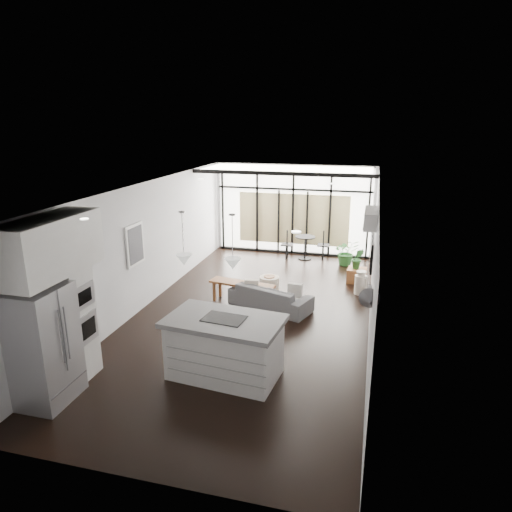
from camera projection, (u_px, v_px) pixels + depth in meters
The scene contains 27 objects.
floor at pixel (253, 314), 10.06m from camera, with size 5.00×10.00×0.00m, color black.
ceiling at pixel (252, 187), 9.25m from camera, with size 5.00×10.00×0.00m, color white.
wall_left at pixel (145, 245), 10.26m from camera, with size 0.02×10.00×2.80m, color silver.
wall_right at pixel (374, 262), 9.06m from camera, with size 0.02×10.00×2.80m, color silver.
wall_back at pixel (294, 209), 14.29m from camera, with size 5.00×0.02×2.80m, color silver.
wall_front at pixel (136, 378), 5.03m from camera, with size 5.00×0.02×2.80m, color silver.
glazing at pixel (293, 210), 14.18m from camera, with size 5.00×0.20×2.80m, color black.
skylight at pixel (289, 169), 12.97m from camera, with size 4.70×1.90×0.06m, color white.
neighbour_building at pixel (293, 219), 14.33m from camera, with size 3.50×0.02×1.60m, color #D0C78A.
island at pixel (225, 347), 7.52m from camera, with size 1.88×1.12×1.03m, color white.
cooktop at pixel (224, 318), 7.37m from camera, with size 0.68×0.45×0.01m, color black.
fridge at pixel (44, 346), 6.76m from camera, with size 0.71×0.88×1.82m, color #ABABB0.
appliance_column at pixel (71, 315), 7.35m from camera, with size 0.57×0.60×2.20m, color white.
upper_cabinets at pixel (50, 246), 6.65m from camera, with size 0.62×1.75×0.86m, color white.
pendant_left at pixel (184, 260), 7.12m from camera, with size 0.26×0.26×0.18m, color white.
pendant_right at pixel (233, 264), 6.93m from camera, with size 0.26×0.26×0.18m, color white.
sofa at pixel (270, 293), 10.28m from camera, with size 1.88×0.55×0.73m, color #4A4A4D.
console_bench at pixel (242, 293), 10.60m from camera, with size 1.55×0.39×0.50m, color brown.
pouf at pixel (269, 284), 11.29m from camera, with size 0.49×0.49×0.39m, color #EDE0C6.
crate at pixel (357, 275), 11.99m from camera, with size 0.48×0.48×0.36m, color brown.
plant_tall at pixel (346, 255), 13.35m from camera, with size 0.70×0.78×0.61m, color #296129.
plant_crate at pixel (357, 264), 11.90m from camera, with size 0.31×0.56×0.25m, color #296129.
milk_can at pixel (361, 282), 11.14m from camera, with size 0.30×0.30×0.59m, color beige.
bistro_set at pixel (305, 249), 13.90m from camera, with size 1.38×0.55×0.66m, color black.
tv at pixel (372, 253), 10.02m from camera, with size 0.05×1.10×0.65m, color black.
ac_unit at pixel (371, 218), 8.04m from camera, with size 0.22×0.90×0.30m, color white.
framed_art at pixel (135, 245), 9.74m from camera, with size 0.04×0.70×0.90m, color black.
Camera 1 is at (2.40, -8.95, 4.14)m, focal length 32.00 mm.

